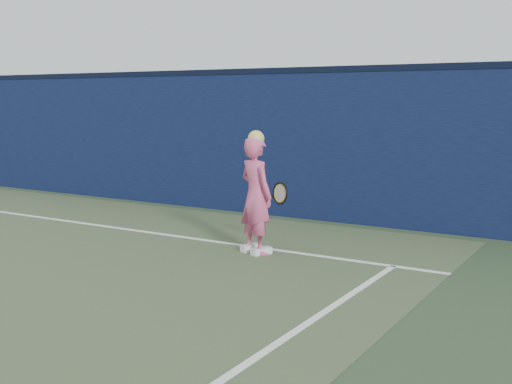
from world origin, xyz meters
The scene contains 4 objects.
backstop_wall centered at (0.00, 6.50, 1.25)m, with size 24.00×0.40×2.50m, color black.
wall_cap centered at (0.00, 6.50, 2.55)m, with size 24.00×0.42×0.10m, color black.
player centered at (2.97, 3.74, 0.80)m, with size 0.68×0.57×1.66m.
racket centered at (3.12, 4.10, 0.78)m, with size 0.50×0.39×0.32m.
Camera 1 is at (7.33, -3.50, 2.07)m, focal length 45.00 mm.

